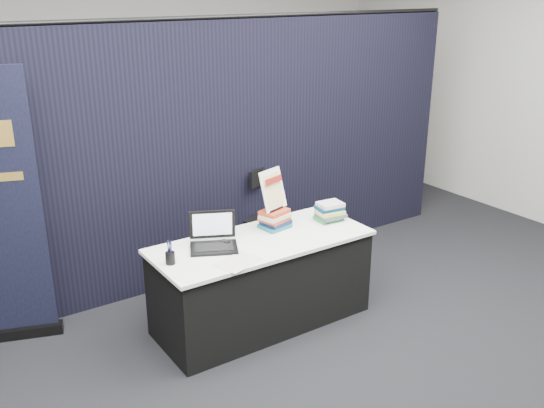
{
  "coord_description": "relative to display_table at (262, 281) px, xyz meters",
  "views": [
    {
      "loc": [
        -2.43,
        -3.22,
        2.69
      ],
      "look_at": [
        0.1,
        0.55,
        1.04
      ],
      "focal_mm": 40.0,
      "sensor_mm": 36.0,
      "label": 1
    }
  ],
  "objects": [
    {
      "name": "book_stack_tall",
      "position": [
        0.23,
        0.15,
        0.45
      ],
      "size": [
        0.26,
        0.22,
        0.16
      ],
      "rotation": [
        0.0,
        0.0,
        0.17
      ],
      "color": "#1C656B",
      "rests_on": "display_table"
    },
    {
      "name": "pen_cup",
      "position": [
        -0.8,
        0.01,
        0.42
      ],
      "size": [
        0.09,
        0.09,
        0.09
      ],
      "primitive_type": "cylinder",
      "rotation": [
        0.0,
        0.0,
        -0.29
      ],
      "color": "black",
      "rests_on": "display_table"
    },
    {
      "name": "stacking_chair",
      "position": [
        0.68,
        0.85,
        0.18
      ],
      "size": [
        0.6,
        0.62,
        1.0
      ],
      "rotation": [
        0.0,
        0.0,
        0.43
      ],
      "color": "black",
      "rests_on": "floor"
    },
    {
      "name": "mouse",
      "position": [
        -0.29,
        0.09,
        0.39
      ],
      "size": [
        0.08,
        0.12,
        0.03
      ],
      "primitive_type": "ellipsoid",
      "rotation": [
        0.0,
        0.0,
        0.08
      ],
      "color": "black",
      "rests_on": "display_table"
    },
    {
      "name": "brochure_mid",
      "position": [
        -0.72,
        -0.2,
        0.38
      ],
      "size": [
        0.3,
        0.23,
        0.0
      ],
      "primitive_type": "cube",
      "rotation": [
        0.0,
        0.0,
        -0.14
      ],
      "color": "white",
      "rests_on": "display_table"
    },
    {
      "name": "info_sign",
      "position": [
        0.23,
        0.18,
        0.7
      ],
      "size": [
        0.28,
        0.17,
        0.35
      ],
      "rotation": [
        0.0,
        0.0,
        0.3
      ],
      "color": "black",
      "rests_on": "book_stack_tall"
    },
    {
      "name": "laptop",
      "position": [
        -0.41,
        0.1,
        0.44
      ],
      "size": [
        0.44,
        0.43,
        0.27
      ],
      "rotation": [
        0.0,
        0.0,
        -0.45
      ],
      "color": "black",
      "rests_on": "display_table"
    },
    {
      "name": "wall_back",
      "position": [
        0.0,
        3.45,
        1.37
      ],
      "size": [
        8.0,
        0.02,
        3.5
      ],
      "primitive_type": "cube",
      "color": "#AEADA4",
      "rests_on": "floor"
    },
    {
      "name": "brochure_left",
      "position": [
        -0.73,
        -0.22,
        0.38
      ],
      "size": [
        0.33,
        0.29,
        0.0
      ],
      "primitive_type": "cube",
      "rotation": [
        0.0,
        0.0,
        0.39
      ],
      "color": "silver",
      "rests_on": "display_table"
    },
    {
      "name": "book_stack_short",
      "position": [
        0.73,
        0.04,
        0.45
      ],
      "size": [
        0.24,
        0.19,
        0.16
      ],
      "rotation": [
        0.0,
        0.0,
        -0.07
      ],
      "color": "#22813F",
      "rests_on": "display_table"
    },
    {
      "name": "drape_partition",
      "position": [
        0.0,
        1.05,
        0.82
      ],
      "size": [
        6.0,
        0.08,
        2.4
      ],
      "primitive_type": "cube",
      "color": "black",
      "rests_on": "floor"
    },
    {
      "name": "display_table",
      "position": [
        0.0,
        0.0,
        0.0
      ],
      "size": [
        1.8,
        0.75,
        0.75
      ],
      "color": "black",
      "rests_on": "floor"
    },
    {
      "name": "brochure_right",
      "position": [
        -0.37,
        -0.25,
        0.38
      ],
      "size": [
        0.38,
        0.32,
        0.0
      ],
      "primitive_type": "cube",
      "rotation": [
        0.0,
        0.0,
        0.31
      ],
      "color": "silver",
      "rests_on": "display_table"
    },
    {
      "name": "floor",
      "position": [
        0.0,
        -0.55,
        -0.38
      ],
      "size": [
        8.0,
        8.0,
        0.0
      ],
      "primitive_type": "plane",
      "color": "black",
      "rests_on": "ground"
    }
  ]
}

